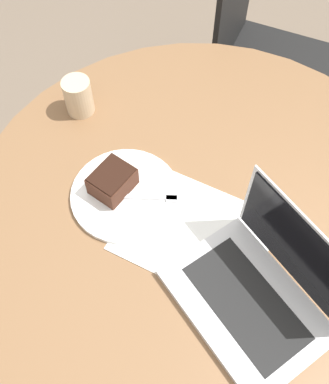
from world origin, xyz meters
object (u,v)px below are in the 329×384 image
Objects in this scene: coffee_glass at (78,96)px; laptop at (259,291)px; chair at (260,52)px; plate at (125,194)px.

coffee_glass is 0.25× the size of laptop.
laptop is (-0.47, 0.47, -0.01)m from coffee_glass.
chair is 0.92m from plate.
coffee_glass is (0.52, 0.55, 0.28)m from chair.
chair reaches higher than coffee_glass.
plate is 0.38m from laptop.
coffee_glass is at bearing -57.73° from plate.
laptop is at bearing 145.26° from plate.
plate is 0.31m from coffee_glass.
plate is (0.36, 0.81, 0.24)m from chair.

